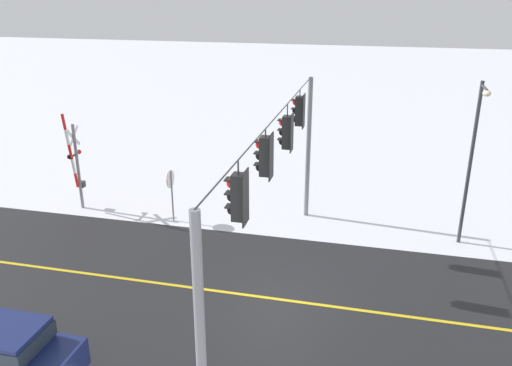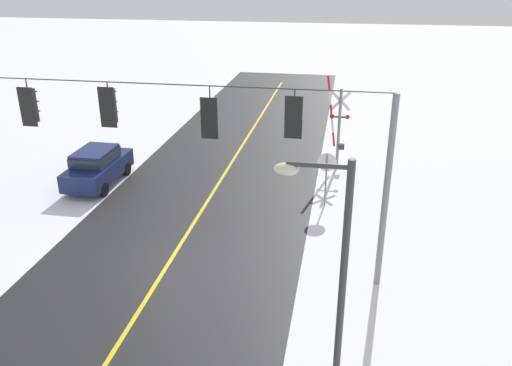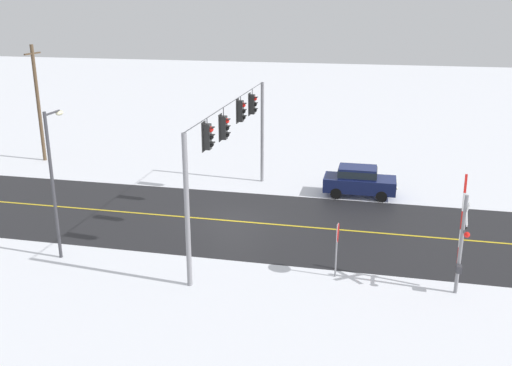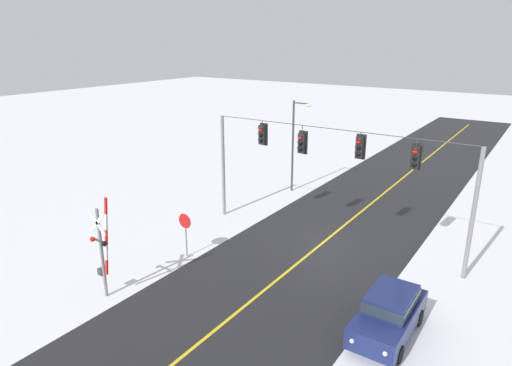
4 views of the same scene
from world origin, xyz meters
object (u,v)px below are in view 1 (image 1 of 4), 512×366
(streetlamp_near, at_px, (473,151))
(railroad_crossing, at_px, (76,162))
(parked_car_navy, at_px, (0,352))
(stop_sign, at_px, (171,184))

(streetlamp_near, bearing_deg, railroad_crossing, -89.07)
(railroad_crossing, height_order, parked_car_navy, railroad_crossing)
(railroad_crossing, xyz_separation_m, streetlamp_near, (-0.27, 16.68, 1.64))
(streetlamp_near, bearing_deg, parked_car_navy, -48.42)
(railroad_crossing, height_order, streetlamp_near, streetlamp_near)
(stop_sign, bearing_deg, streetlamp_near, 92.70)
(stop_sign, relative_size, railroad_crossing, 0.51)
(parked_car_navy, bearing_deg, stop_sign, 177.64)
(parked_car_navy, bearing_deg, railroad_crossing, -158.53)
(railroad_crossing, bearing_deg, stop_sign, 86.39)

